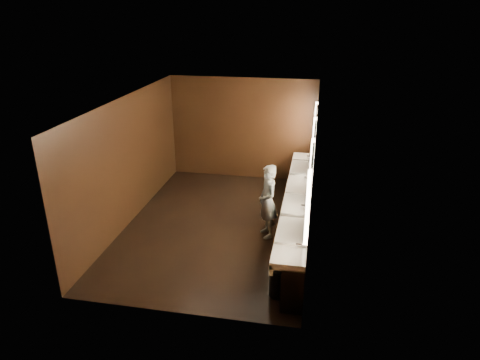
# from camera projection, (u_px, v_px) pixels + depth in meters

# --- Properties ---
(floor) EXTENTS (6.00, 6.00, 0.00)m
(floor) POSITION_uv_depth(u_px,v_px,m) (219.00, 225.00, 9.57)
(floor) COLOR black
(floor) RESTS_ON ground
(ceiling) EXTENTS (4.00, 6.00, 0.02)m
(ceiling) POSITION_uv_depth(u_px,v_px,m) (216.00, 100.00, 8.51)
(ceiling) COLOR #2D2D2B
(ceiling) RESTS_ON wall_back
(wall_back) EXTENTS (4.00, 0.02, 2.80)m
(wall_back) POSITION_uv_depth(u_px,v_px,m) (243.00, 129.00, 11.77)
(wall_back) COLOR black
(wall_back) RESTS_ON floor
(wall_front) EXTENTS (4.00, 0.02, 2.80)m
(wall_front) POSITION_uv_depth(u_px,v_px,m) (170.00, 236.00, 6.31)
(wall_front) COLOR black
(wall_front) RESTS_ON floor
(wall_left) EXTENTS (0.02, 6.00, 2.80)m
(wall_left) POSITION_uv_depth(u_px,v_px,m) (129.00, 160.00, 9.38)
(wall_left) COLOR black
(wall_left) RESTS_ON floor
(wall_right) EXTENTS (0.02, 6.00, 2.80)m
(wall_right) POSITION_uv_depth(u_px,v_px,m) (313.00, 173.00, 8.70)
(wall_right) COLOR black
(wall_right) RESTS_ON floor
(sink_counter) EXTENTS (0.55, 5.40, 1.01)m
(sink_counter) POSITION_uv_depth(u_px,v_px,m) (300.00, 212.00, 9.08)
(sink_counter) COLOR black
(sink_counter) RESTS_ON floor
(mirror_band) EXTENTS (0.06, 5.03, 1.15)m
(mirror_band) POSITION_uv_depth(u_px,v_px,m) (313.00, 156.00, 8.57)
(mirror_band) COLOR #FEE4BD
(mirror_band) RESTS_ON wall_right
(person) EXTENTS (0.59, 0.68, 1.59)m
(person) POSITION_uv_depth(u_px,v_px,m) (268.00, 201.00, 8.85)
(person) COLOR #8DB0D3
(person) RESTS_ON floor
(trash_bin) EXTENTS (0.44, 0.44, 0.52)m
(trash_bin) POSITION_uv_depth(u_px,v_px,m) (279.00, 282.00, 7.17)
(trash_bin) COLOR black
(trash_bin) RESTS_ON floor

